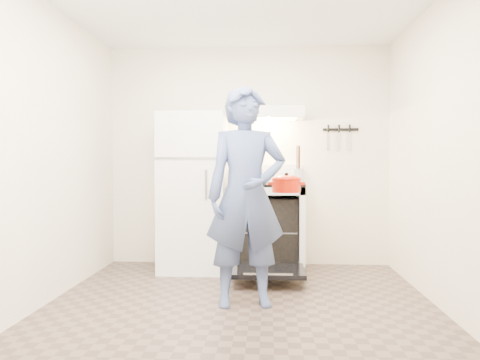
# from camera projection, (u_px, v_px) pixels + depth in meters

# --- Properties ---
(floor) EXTENTS (3.60, 3.60, 0.00)m
(floor) POSITION_uv_depth(u_px,v_px,m) (239.00, 312.00, 3.65)
(floor) COLOR brown
(floor) RESTS_ON ground
(back_wall) EXTENTS (3.20, 0.02, 2.50)m
(back_wall) POSITION_uv_depth(u_px,v_px,m) (248.00, 156.00, 5.40)
(back_wall) COLOR white
(back_wall) RESTS_ON ground
(refrigerator) EXTENTS (0.70, 0.70, 1.70)m
(refrigerator) POSITION_uv_depth(u_px,v_px,m) (194.00, 192.00, 5.10)
(refrigerator) COLOR white
(refrigerator) RESTS_ON floor
(stove_body) EXTENTS (0.76, 0.65, 0.92)m
(stove_body) POSITION_uv_depth(u_px,v_px,m) (268.00, 228.00, 5.09)
(stove_body) COLOR white
(stove_body) RESTS_ON floor
(cooktop) EXTENTS (0.76, 0.65, 0.03)m
(cooktop) POSITION_uv_depth(u_px,v_px,m) (268.00, 185.00, 5.08)
(cooktop) COLOR black
(cooktop) RESTS_ON stove_body
(backsplash) EXTENTS (0.76, 0.07, 0.20)m
(backsplash) POSITION_uv_depth(u_px,v_px,m) (268.00, 173.00, 5.36)
(backsplash) COLOR white
(backsplash) RESTS_ON cooktop
(oven_door) EXTENTS (0.70, 0.54, 0.04)m
(oven_door) POSITION_uv_depth(u_px,v_px,m) (268.00, 271.00, 4.51)
(oven_door) COLOR black
(oven_door) RESTS_ON floor
(oven_rack) EXTENTS (0.60, 0.52, 0.01)m
(oven_rack) POSITION_uv_depth(u_px,v_px,m) (268.00, 230.00, 5.09)
(oven_rack) COLOR slate
(oven_rack) RESTS_ON stove_body
(range_hood) EXTENTS (0.76, 0.50, 0.12)m
(range_hood) POSITION_uv_depth(u_px,v_px,m) (268.00, 114.00, 5.12)
(range_hood) COLOR white
(range_hood) RESTS_ON back_wall
(knife_strip) EXTENTS (0.40, 0.02, 0.03)m
(knife_strip) POSITION_uv_depth(u_px,v_px,m) (341.00, 130.00, 5.31)
(knife_strip) COLOR black
(knife_strip) RESTS_ON back_wall
(pizza_stone) EXTENTS (0.33, 0.33, 0.02)m
(pizza_stone) POSITION_uv_depth(u_px,v_px,m) (262.00, 229.00, 5.09)
(pizza_stone) COLOR #856047
(pizza_stone) RESTS_ON oven_rack
(tea_kettle) EXTENTS (0.22, 0.18, 0.27)m
(tea_kettle) POSITION_uv_depth(u_px,v_px,m) (242.00, 170.00, 5.31)
(tea_kettle) COLOR silver
(tea_kettle) RESTS_ON cooktop
(utensil_jar) EXTENTS (0.10, 0.10, 0.13)m
(utensil_jar) POSITION_uv_depth(u_px,v_px,m) (298.00, 175.00, 4.83)
(utensil_jar) COLOR silver
(utensil_jar) RESTS_ON cooktop
(person) EXTENTS (0.72, 0.54, 1.79)m
(person) POSITION_uv_depth(u_px,v_px,m) (246.00, 196.00, 3.81)
(person) COLOR #3A537D
(person) RESTS_ON floor
(dutch_oven) EXTENTS (0.32, 0.25, 0.22)m
(dutch_oven) POSITION_uv_depth(u_px,v_px,m) (286.00, 186.00, 4.14)
(dutch_oven) COLOR red
(dutch_oven) RESTS_ON person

